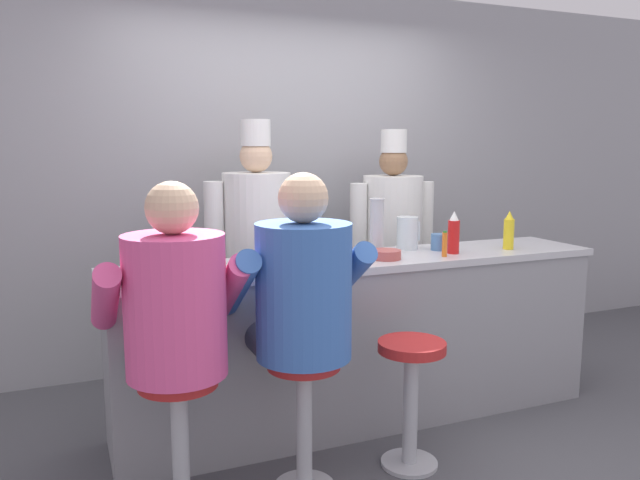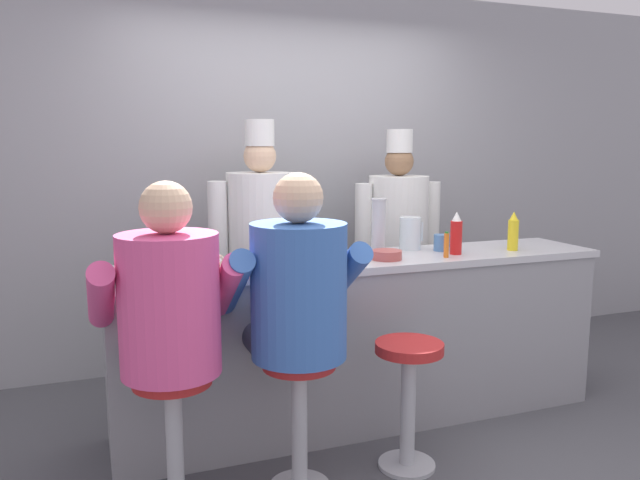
% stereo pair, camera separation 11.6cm
% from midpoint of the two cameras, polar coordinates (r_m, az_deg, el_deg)
% --- Properties ---
extents(ground_plane, '(20.00, 20.00, 0.00)m').
position_cam_midpoint_polar(ground_plane, '(3.57, 6.85, -17.64)').
color(ground_plane, '#4C4C51').
extents(wall_back, '(10.00, 0.06, 2.70)m').
position_cam_midpoint_polar(wall_back, '(4.62, -1.74, 5.85)').
color(wall_back, '#99999E').
rests_on(wall_back, ground_plane).
extents(diner_counter, '(2.85, 0.55, 0.95)m').
position_cam_midpoint_polar(diner_counter, '(3.62, 4.94, -9.06)').
color(diner_counter, gray).
rests_on(diner_counter, ground_plane).
extents(ketchup_bottle_red, '(0.07, 0.07, 0.25)m').
position_cam_midpoint_polar(ketchup_bottle_red, '(3.68, 13.23, 0.50)').
color(ketchup_bottle_red, red).
rests_on(ketchup_bottle_red, diner_counter).
extents(mustard_bottle_yellow, '(0.06, 0.06, 0.23)m').
position_cam_midpoint_polar(mustard_bottle_yellow, '(3.91, 18.06, 0.67)').
color(mustard_bottle_yellow, yellow).
rests_on(mustard_bottle_yellow, diner_counter).
extents(hot_sauce_bottle_orange, '(0.03, 0.03, 0.15)m').
position_cam_midpoint_polar(hot_sauce_bottle_orange, '(3.57, 12.40, -0.45)').
color(hot_sauce_bottle_orange, orange).
rests_on(hot_sauce_bottle_orange, diner_counter).
extents(water_pitcher_clear, '(0.15, 0.13, 0.20)m').
position_cam_midpoint_polar(water_pitcher_clear, '(3.80, 9.12, 0.60)').
color(water_pitcher_clear, silver).
rests_on(water_pitcher_clear, diner_counter).
extents(breakfast_plate, '(0.24, 0.24, 0.05)m').
position_cam_midpoint_polar(breakfast_plate, '(3.03, -12.62, -3.17)').
color(breakfast_plate, white).
rests_on(breakfast_plate, diner_counter).
extents(cereal_bowl, '(0.17, 0.17, 0.05)m').
position_cam_midpoint_polar(cereal_bowl, '(3.46, 7.06, -1.37)').
color(cereal_bowl, '#B24C47').
rests_on(cereal_bowl, diner_counter).
extents(coffee_mug_blue, '(0.14, 0.09, 0.10)m').
position_cam_midpoint_polar(coffee_mug_blue, '(3.79, 11.99, -0.23)').
color(coffee_mug_blue, '#4C7AB2').
rests_on(coffee_mug_blue, diner_counter).
extents(coffee_mug_tan, '(0.13, 0.08, 0.08)m').
position_cam_midpoint_polar(coffee_mug_tan, '(3.21, -9.08, -1.96)').
color(coffee_mug_tan, beige).
rests_on(coffee_mug_tan, diner_counter).
extents(cup_stack_steel, '(0.09, 0.09, 0.32)m').
position_cam_midpoint_polar(cup_stack_steel, '(3.60, 6.28, 1.23)').
color(cup_stack_steel, '#B7BABF').
rests_on(cup_stack_steel, diner_counter).
extents(diner_seated_pink, '(0.63, 0.62, 1.44)m').
position_cam_midpoint_polar(diner_seated_pink, '(2.68, -12.46, -6.48)').
color(diner_seated_pink, '#B2B5BA').
rests_on(diner_seated_pink, ground_plane).
extents(diner_seated_blue, '(0.65, 0.64, 1.46)m').
position_cam_midpoint_polar(diner_seated_blue, '(2.81, -1.01, -5.33)').
color(diner_seated_blue, '#B2B5BA').
rests_on(diner_seated_blue, ground_plane).
extents(empty_stool_round, '(0.33, 0.33, 0.64)m').
position_cam_midpoint_polar(empty_stool_round, '(3.15, 9.17, -12.89)').
color(empty_stool_round, '#B2B5BA').
rests_on(empty_stool_round, ground_plane).
extents(cook_in_whites_near, '(0.68, 0.43, 1.74)m').
position_cam_midpoint_polar(cook_in_whites_near, '(4.03, -4.59, -0.25)').
color(cook_in_whites_near, '#232328').
rests_on(cook_in_whites_near, ground_plane).
extents(cook_in_whites_far, '(0.66, 0.42, 1.69)m').
position_cam_midpoint_polar(cook_in_whites_far, '(4.47, 7.86, 0.21)').
color(cook_in_whites_far, '#232328').
rests_on(cook_in_whites_far, ground_plane).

